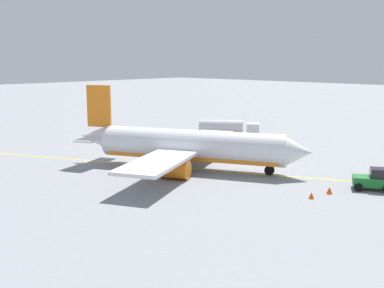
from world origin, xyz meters
TOP-DOWN VIEW (x-y plane):
  - ground_plane at (0.00, 0.00)m, footprint 400.00×400.00m
  - airplane at (-0.44, -0.20)m, footprint 27.64×27.53m
  - fuel_tanker at (-10.35, 19.33)m, footprint 9.90×8.09m
  - pushback_tug at (19.29, 5.80)m, footprint 4.12×3.65m
  - refueling_worker at (-6.17, 16.46)m, footprint 0.42×0.56m
  - safety_cone_nose at (16.41, -1.14)m, footprint 0.55×0.55m
  - safety_cone_wingtip at (16.88, 1.48)m, footprint 0.62×0.62m
  - taxi_line_marking at (0.00, 0.00)m, footprint 69.44×31.47m

SIDE VIEW (x-z plane):
  - ground_plane at x=0.00m, z-range 0.00..0.00m
  - taxi_line_marking at x=0.00m, z-range 0.00..0.01m
  - safety_cone_nose at x=16.41m, z-range 0.00..0.61m
  - safety_cone_wingtip at x=16.88m, z-range 0.00..0.69m
  - refueling_worker at x=-6.17m, z-range -0.03..1.68m
  - pushback_tug at x=19.29m, z-range -0.09..2.11m
  - fuel_tanker at x=-10.35m, z-range 0.15..3.30m
  - airplane at x=-0.44m, z-range -2.18..7.49m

